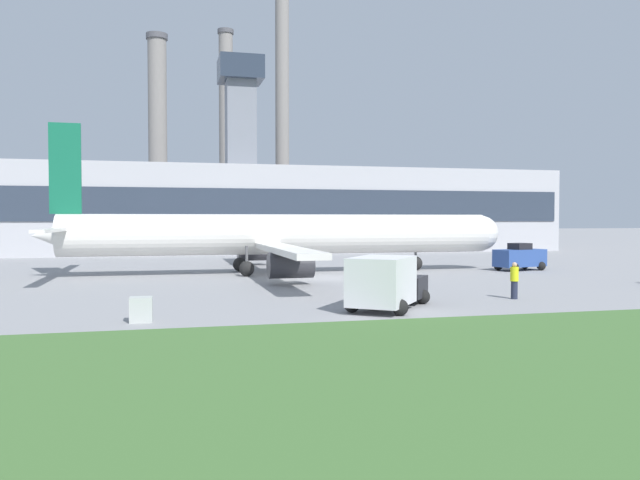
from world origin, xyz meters
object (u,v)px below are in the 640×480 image
airplane (279,235)px  pushback_tug (520,258)px  baggage_truck (386,283)px  ground_crew_person (514,280)px

airplane → pushback_tug: 19.15m
baggage_truck → ground_crew_person: size_ratio=3.13×
baggage_truck → ground_crew_person: (7.57, 1.90, -0.23)m
pushback_tug → ground_crew_person: bearing=-122.5°
airplane → ground_crew_person: bearing=-63.5°
airplane → ground_crew_person: (8.91, -17.88, -1.87)m
baggage_truck → ground_crew_person: 7.81m
pushback_tug → baggage_truck: 24.93m
ground_crew_person → baggage_truck: bearing=-165.9°
pushback_tug → ground_crew_person: pushback_tug is taller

